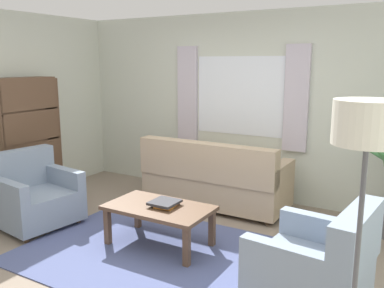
# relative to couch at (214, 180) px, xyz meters

# --- Properties ---
(ground_plane) EXTENTS (6.24, 6.24, 0.00)m
(ground_plane) POSITION_rel_couch_xyz_m (0.05, -1.54, -0.37)
(ground_plane) COLOR gray
(wall_back) EXTENTS (5.32, 0.12, 2.60)m
(wall_back) POSITION_rel_couch_xyz_m (0.05, 0.72, 0.93)
(wall_back) COLOR beige
(wall_back) RESTS_ON ground_plane
(window_with_curtains) EXTENTS (1.98, 0.07, 1.40)m
(window_with_curtains) POSITION_rel_couch_xyz_m (0.05, 0.63, 1.08)
(window_with_curtains) COLOR white
(area_rug) EXTENTS (2.49, 1.97, 0.01)m
(area_rug) POSITION_rel_couch_xyz_m (0.05, -1.54, -0.36)
(area_rug) COLOR #4C5684
(area_rug) RESTS_ON ground_plane
(couch) EXTENTS (1.90, 0.82, 0.92)m
(couch) POSITION_rel_couch_xyz_m (0.00, 0.00, 0.00)
(couch) COLOR tan
(couch) RESTS_ON ground_plane
(armchair_left) EXTENTS (0.93, 0.95, 0.88)m
(armchair_left) POSITION_rel_couch_xyz_m (-1.58, -1.63, -0.01)
(armchair_left) COLOR gray
(armchair_left) RESTS_ON ground_plane
(armchair_right) EXTENTS (0.90, 0.92, 0.88)m
(armchair_right) POSITION_rel_couch_xyz_m (1.78, -1.70, -0.01)
(armchair_right) COLOR gray
(armchair_right) RESTS_ON ground_plane
(coffee_table) EXTENTS (1.10, 0.64, 0.44)m
(coffee_table) POSITION_rel_couch_xyz_m (0.05, -1.36, 0.01)
(coffee_table) COLOR brown
(coffee_table) RESTS_ON ground_plane
(book_stack_on_table) EXTENTS (0.27, 0.29, 0.06)m
(book_stack_on_table) POSITION_rel_couch_xyz_m (0.11, -1.33, 0.10)
(book_stack_on_table) COLOR orange
(book_stack_on_table) RESTS_ON coffee_table
(bookshelf) EXTENTS (0.30, 0.94, 1.72)m
(bookshelf) POSITION_rel_couch_xyz_m (-2.30, -1.06, 0.52)
(bookshelf) COLOR brown
(bookshelf) RESTS_ON ground_plane
(standing_lamp) EXTENTS (0.37, 0.37, 1.73)m
(standing_lamp) POSITION_rel_couch_xyz_m (2.14, -2.40, 1.11)
(standing_lamp) COLOR #4C4C51
(standing_lamp) RESTS_ON ground_plane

